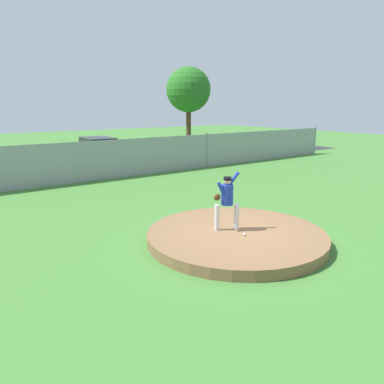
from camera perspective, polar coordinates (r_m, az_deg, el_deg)
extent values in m
plane|color=#427A33|center=(14.65, -9.31, -0.77)|extent=(80.00, 80.00, 0.00)
cube|color=#2B2B2D|center=(22.42, -19.30, 3.56)|extent=(44.00, 7.00, 0.01)
cylinder|color=brown|center=(9.86, 6.93, -6.90)|extent=(4.75, 4.75, 0.27)
cylinder|color=silver|center=(9.78, 3.92, -3.98)|extent=(0.13, 0.13, 0.70)
cylinder|color=silver|center=(9.86, 6.96, -3.89)|extent=(0.13, 0.13, 0.70)
cylinder|color=navy|center=(9.65, 5.53, -0.43)|extent=(0.32, 0.32, 0.54)
cylinder|color=navy|center=(9.69, 6.37, 1.85)|extent=(0.36, 0.28, 0.48)
cylinder|color=navy|center=(9.50, 4.73, 0.23)|extent=(0.28, 0.23, 0.46)
ellipsoid|color=#4C2D14|center=(9.51, 3.97, -0.81)|extent=(0.20, 0.12, 0.18)
sphere|color=tan|center=(9.57, 5.57, 1.72)|extent=(0.20, 0.20, 0.20)
cylinder|color=black|center=(9.56, 5.58, 2.13)|extent=(0.21, 0.21, 0.09)
sphere|color=white|center=(9.53, 8.21, -6.55)|extent=(0.07, 0.07, 0.07)
cube|color=gray|center=(18.06, -15.25, 4.70)|extent=(34.71, 0.03, 1.91)
cylinder|color=slate|center=(21.51, 2.32, 6.62)|extent=(0.07, 0.07, 2.01)
cylinder|color=slate|center=(29.13, 18.71, 7.70)|extent=(0.07, 0.07, 2.01)
cube|color=#146066|center=(23.35, -14.43, 5.93)|extent=(1.97, 4.40, 0.71)
cube|color=black|center=(23.28, -14.53, 7.53)|extent=(1.74, 2.45, 0.60)
cylinder|color=black|center=(24.66, -15.43, 5.41)|extent=(1.86, 0.73, 0.64)
cylinder|color=black|center=(22.15, -13.22, 4.68)|extent=(1.86, 0.73, 0.64)
cone|color=orange|center=(19.74, -20.63, 3.03)|extent=(0.32, 0.32, 0.55)
cube|color=black|center=(19.79, -20.57, 2.29)|extent=(0.40, 0.40, 0.03)
cylinder|color=#4C331E|center=(37.82, -0.54, 10.70)|extent=(0.50, 0.50, 3.52)
sphere|color=#286B21|center=(37.81, -0.56, 15.73)|extent=(4.46, 4.46, 4.46)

